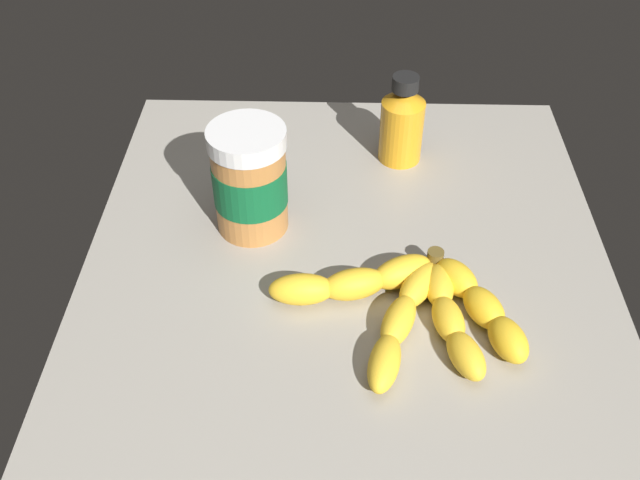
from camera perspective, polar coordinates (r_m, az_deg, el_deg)
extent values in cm
cube|color=gray|center=(88.27, 2.11, -4.78)|extent=(82.25, 65.09, 4.77)
ellipsoid|color=gold|center=(86.15, 6.47, -2.50)|extent=(6.81, 8.55, 3.74)
ellipsoid|color=gold|center=(84.27, 2.68, -3.50)|extent=(5.63, 8.40, 3.74)
ellipsoid|color=gold|center=(83.62, -1.46, -3.91)|extent=(4.21, 7.90, 3.74)
ellipsoid|color=yellow|center=(85.14, 7.77, -3.53)|extent=(8.37, 6.69, 3.34)
ellipsoid|color=yellow|center=(81.11, 6.21, -6.35)|extent=(8.41, 5.89, 3.34)
ellipsoid|color=yellow|center=(77.22, 5.09, -9.64)|extent=(8.28, 4.98, 3.34)
ellipsoid|color=gold|center=(85.37, 9.35, -3.59)|extent=(6.61, 3.55, 3.35)
ellipsoid|color=gold|center=(82.00, 10.08, -6.20)|extent=(7.02, 4.50, 3.35)
ellipsoid|color=gold|center=(79.05, 11.44, -8.93)|extent=(7.26, 5.34, 3.35)
ellipsoid|color=gold|center=(86.17, 10.74, -3.14)|extent=(7.21, 6.57, 3.67)
ellipsoid|color=gold|center=(83.77, 12.80, -5.23)|extent=(7.22, 6.11, 3.67)
ellipsoid|color=gold|center=(81.27, 14.61, -7.61)|extent=(7.10, 5.53, 3.67)
cylinder|color=brown|center=(88.14, 9.03, -1.61)|extent=(2.00, 2.00, 3.00)
cylinder|color=#B27238|center=(91.10, -5.52, 4.19)|extent=(9.18, 9.18, 12.44)
cylinder|color=#0F592D|center=(90.72, -5.54, 4.50)|extent=(9.36, 9.36, 5.60)
cylinder|color=silver|center=(86.78, -5.83, 7.98)|extent=(9.63, 9.63, 2.18)
cylinder|color=orange|center=(104.31, 6.43, 8.55)|extent=(6.17, 6.17, 9.16)
cone|color=orange|center=(101.32, 6.67, 11.17)|extent=(6.17, 6.17, 2.02)
cylinder|color=black|center=(100.29, 6.76, 12.16)|extent=(3.67, 3.67, 2.04)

